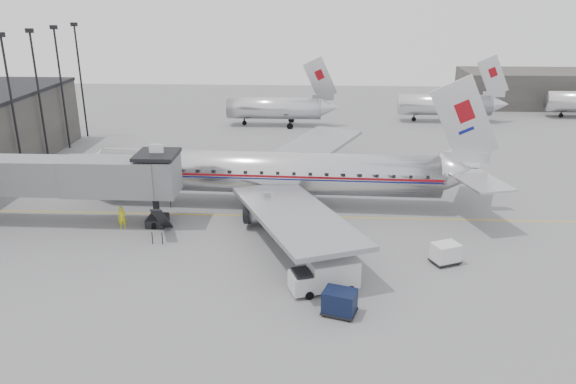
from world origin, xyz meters
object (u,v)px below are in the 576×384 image
service_van (325,275)px  ramp_worker (122,218)px  baggage_cart_white (446,253)px  airliner (277,173)px  baggage_cart_navy (340,302)px

service_van → ramp_worker: (-17.13, 9.64, -0.15)m
baggage_cart_white → airliner: bearing=115.2°
airliner → baggage_cart_white: (13.34, -11.54, -2.32)m
airliner → service_van: airliner is taller
airliner → baggage_cart_white: size_ratio=16.24×
baggage_cart_white → ramp_worker: size_ratio=1.23×
service_van → baggage_cart_navy: bearing=-92.9°
service_van → ramp_worker: service_van is taller
service_van → baggage_cart_white: 10.06m
airliner → ramp_worker: size_ratio=20.00×
airliner → baggage_cart_navy: size_ratio=16.01×
service_van → baggage_cart_white: service_van is taller
ramp_worker → baggage_cart_white: bearing=-31.6°
baggage_cart_white → baggage_cart_navy: bearing=-161.5°
airliner → ramp_worker: 14.46m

